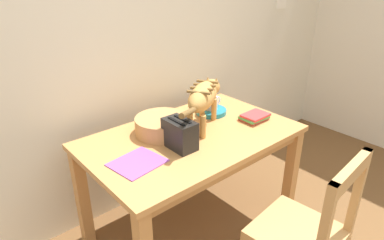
% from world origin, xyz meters
% --- Properties ---
extents(wall_rear, '(5.16, 0.11, 2.50)m').
position_xyz_m(wall_rear, '(0.00, 1.89, 1.25)').
color(wall_rear, silver).
rests_on(wall_rear, ground_plane).
extents(dining_table, '(1.33, 0.82, 0.75)m').
position_xyz_m(dining_table, '(0.04, 1.29, 0.65)').
color(dining_table, tan).
rests_on(dining_table, ground_plane).
extents(cat, '(0.62, 0.42, 0.29)m').
position_xyz_m(cat, '(0.18, 1.34, 0.95)').
color(cat, '#C89149').
rests_on(cat, dining_table).
extents(saucer_bowl, '(0.21, 0.21, 0.03)m').
position_xyz_m(saucer_bowl, '(0.36, 1.45, 0.76)').
color(saucer_bowl, teal).
rests_on(saucer_bowl, dining_table).
extents(coffee_mug, '(0.13, 0.09, 0.09)m').
position_xyz_m(coffee_mug, '(0.37, 1.45, 0.82)').
color(coffee_mug, white).
rests_on(coffee_mug, saucer_bowl).
extents(magazine, '(0.29, 0.26, 0.01)m').
position_xyz_m(magazine, '(-0.40, 1.23, 0.75)').
color(magazine, '#994FAA').
rests_on(magazine, dining_table).
extents(book_stack, '(0.19, 0.15, 0.05)m').
position_xyz_m(book_stack, '(0.51, 1.18, 0.77)').
color(book_stack, '#D13F3A').
rests_on(book_stack, dining_table).
extents(wicker_basket, '(0.34, 0.34, 0.11)m').
position_xyz_m(wicker_basket, '(-0.08, 1.43, 0.80)').
color(wicker_basket, tan).
rests_on(wicker_basket, dining_table).
extents(toaster, '(0.12, 0.20, 0.18)m').
position_xyz_m(toaster, '(-0.11, 1.21, 0.83)').
color(toaster, black).
rests_on(toaster, dining_table).
extents(wooden_chair_near, '(0.46, 0.46, 0.93)m').
position_xyz_m(wooden_chair_near, '(0.13, 0.50, 0.45)').
color(wooden_chair_near, tan).
rests_on(wooden_chair_near, ground_plane).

